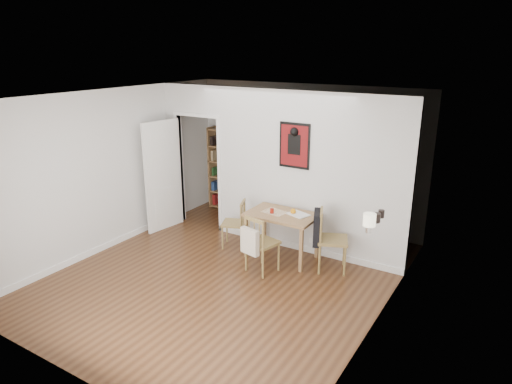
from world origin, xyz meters
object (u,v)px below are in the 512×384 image
Objects in this scene: bookshelf at (226,170)px; notebook at (298,214)px; chair_front at (262,243)px; ceramic_jar_b at (381,214)px; dining_table at (282,219)px; mantel_lamp at (369,221)px; fireplace at (379,265)px; orange_fruit at (293,211)px; chair_right at (331,239)px; chair_left at (234,224)px; red_glass at (272,211)px; ceramic_jar_a at (377,218)px.

bookshelf is 5.27× the size of notebook.
chair_front is 1.85m from ceramic_jar_b.
notebook is (0.24, 0.09, 0.10)m from dining_table.
fireplace is at bearing 78.25° from mantel_lamp.
orange_fruit is at bearing 153.96° from fireplace.
bookshelf is 2.63m from orange_fruit.
orange_fruit reaches higher than notebook.
orange_fruit is at bearing 174.41° from chair_right.
fireplace reaches higher than notebook.
chair_right reaches higher than chair_front.
notebook is at bearing 142.55° from mantel_lamp.
ceramic_jar_b is (1.51, -0.54, 0.43)m from orange_fruit.
chair_left is 0.48× the size of bookshelf.
notebook is (2.33, -1.36, -0.08)m from bookshelf.
red_glass is at bearing 152.47° from mantel_lamp.
red_glass is at bearing 161.44° from fireplace.
bookshelf is 2.46m from red_glass.
ceramic_jar_a is (-0.02, 0.37, -0.08)m from mantel_lamp.
bookshelf reaches higher than red_glass.
bookshelf reaches higher than mantel_lamp.
fireplace is 3.91× the size of notebook.
orange_fruit is (0.15, 0.08, 0.13)m from dining_table.
chair_front reaches higher than orange_fruit.
orange_fruit is at bearing 144.38° from mantel_lamp.
notebook is 1.91m from mantel_lamp.
chair_right is (0.83, 0.01, -0.16)m from dining_table.
ceramic_jar_b reaches higher than red_glass.
chair_front reaches higher than dining_table.
fireplace is at bearing -18.56° from red_glass.
bookshelf reaches higher than chair_front.
bookshelf reaches higher than ceramic_jar_b.
chair_right is 10.89× the size of orange_fruit.
chair_right is 0.65m from notebook.
notebook is at bearing 152.39° from fireplace.
dining_table is at bearing 148.82° from mantel_lamp.
bookshelf reaches higher than notebook.
notebook is at bearing 20.41° from dining_table.
fireplace is 10.72× the size of ceramic_jar_a.
notebook is (-0.59, 0.08, 0.26)m from chair_right.
ceramic_jar_b is at bearing -9.20° from chair_left.
ceramic_jar_b is (2.55, -0.41, 0.80)m from chair_left.
ceramic_jar_b is at bearing -19.65° from orange_fruit.
ceramic_jar_a is 0.19m from ceramic_jar_b.
ceramic_jar_a reaches higher than dining_table.
chair_right is 1.29m from ceramic_jar_a.
chair_front is at bearing -105.52° from orange_fruit.
chair_left reaches higher than dining_table.
ceramic_jar_a is at bearing -25.86° from orange_fruit.
dining_table is 11.02× the size of ceramic_jar_b.
red_glass is (-0.12, 0.50, 0.33)m from chair_front.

